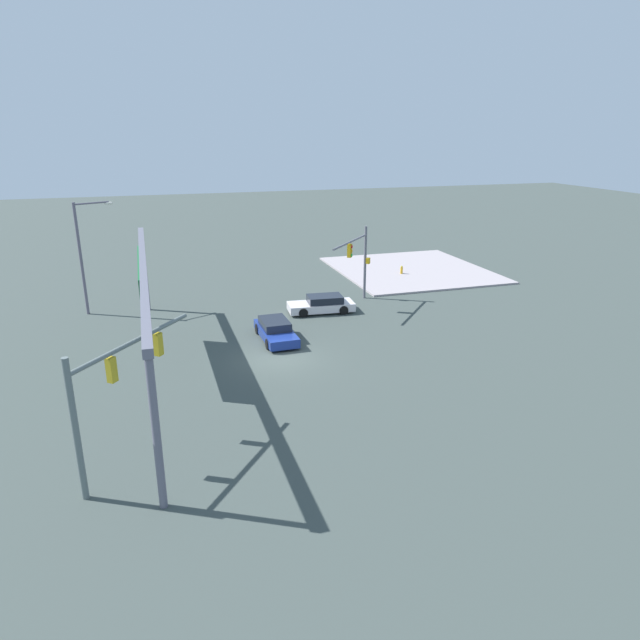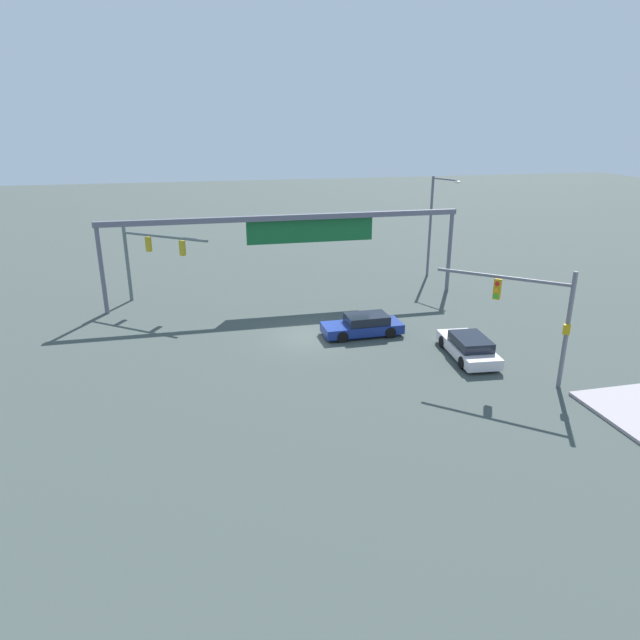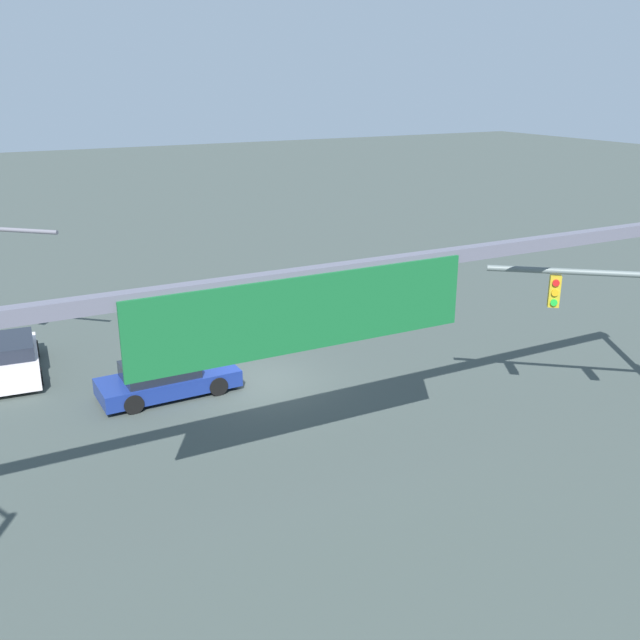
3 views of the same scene
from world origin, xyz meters
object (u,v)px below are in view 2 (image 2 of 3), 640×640
object	(u,v)px
streetlamp_curved_arm	(434,219)
sedan_car_approaching	(363,325)
sedan_car_waiting_far	(469,347)
traffic_signal_near_corner	(535,308)
traffic_signal_opposite_side	(148,251)

from	to	relation	value
streetlamp_curved_arm	sedan_car_approaching	size ratio (longest dim) A/B	1.68
sedan_car_approaching	sedan_car_waiting_far	xyz separation A→B (m)	(4.39, -4.39, 0.00)
traffic_signal_near_corner	streetlamp_curved_arm	size ratio (longest dim) A/B	0.71
traffic_signal_near_corner	sedan_car_approaching	distance (m)	10.05
sedan_car_approaching	streetlamp_curved_arm	bearing A→B (deg)	-130.12
sedan_car_waiting_far	streetlamp_curved_arm	bearing A→B (deg)	-11.72
traffic_signal_opposite_side	sedan_car_waiting_far	bearing A→B (deg)	-0.30
sedan_car_approaching	traffic_signal_near_corner	bearing A→B (deg)	125.88
traffic_signal_opposite_side	sedan_car_approaching	size ratio (longest dim) A/B	1.18
traffic_signal_opposite_side	sedan_car_approaching	xyz separation A→B (m)	(12.14, -8.83, -3.09)
traffic_signal_near_corner	traffic_signal_opposite_side	xyz separation A→B (m)	(-17.91, 16.45, -0.01)
traffic_signal_near_corner	traffic_signal_opposite_side	size ratio (longest dim) A/B	1.02
traffic_signal_near_corner	streetlamp_curved_arm	bearing A→B (deg)	-58.07
traffic_signal_near_corner	sedan_car_waiting_far	bearing A→B (deg)	-25.22
sedan_car_waiting_far	sedan_car_approaching	bearing A→B (deg)	49.88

